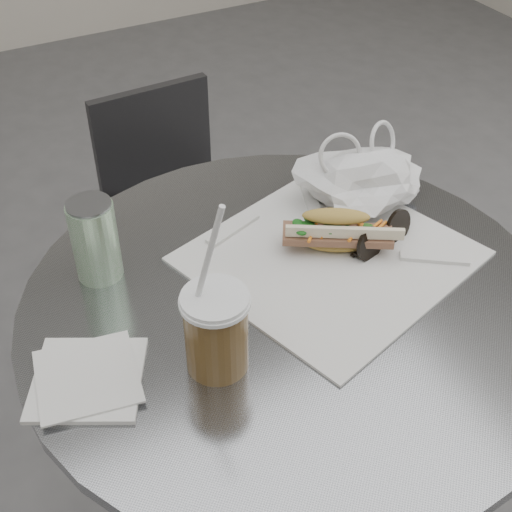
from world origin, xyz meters
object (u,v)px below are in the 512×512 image
sunglasses (383,237)px  banh_mi (337,231)px  cafe_table (285,419)px  drink_can (95,240)px  chair_far (185,252)px  iced_coffee (216,330)px

sunglasses → banh_mi: bearing=142.4°
cafe_table → drink_can: 0.44m
cafe_table → sunglasses: size_ratio=6.39×
cafe_table → drink_can: (-0.22, 0.17, 0.34)m
cafe_table → drink_can: bearing=141.5°
chair_far → iced_coffee: (-0.23, -0.72, 0.49)m
sunglasses → drink_can: (-0.40, 0.14, 0.04)m
chair_far → banh_mi: (0.02, -0.59, 0.47)m
cafe_table → chair_far: (0.09, 0.66, -0.16)m
cafe_table → sunglasses: (0.18, 0.03, 0.29)m
iced_coffee → drink_can: bearing=107.9°
banh_mi → drink_can: 0.35m
chair_far → banh_mi: bearing=89.8°
sunglasses → chair_far: bearing=83.3°
chair_far → iced_coffee: iced_coffee is taller
cafe_table → banh_mi: 0.34m
cafe_table → drink_can: drink_can is taller
drink_can → sunglasses: bearing=-19.5°
drink_can → chair_far: bearing=57.1°
banh_mi → chair_far: bearing=122.8°
iced_coffee → drink_can: size_ratio=1.99×
banh_mi → sunglasses: size_ratio=1.77×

